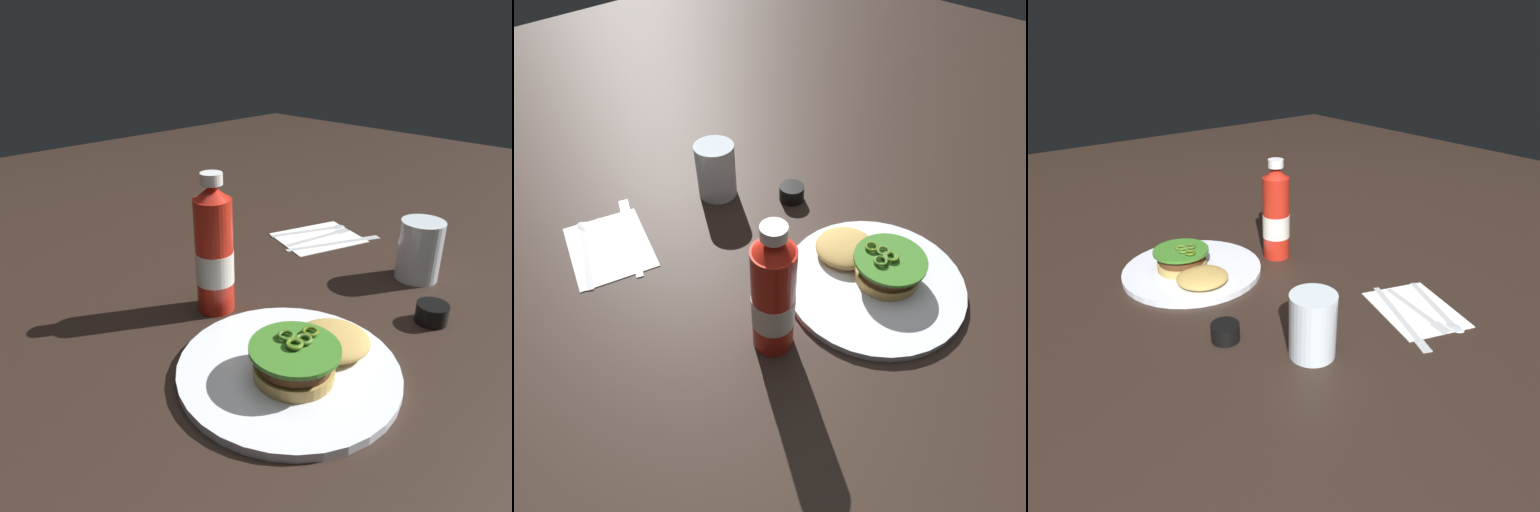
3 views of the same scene
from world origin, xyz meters
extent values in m
plane|color=black|center=(0.00, 0.00, 0.00)|extent=(3.00, 3.00, 0.00)
cylinder|color=white|center=(-0.14, -0.05, 0.01)|extent=(0.30, 0.30, 0.01)
cylinder|color=tan|center=(-0.15, -0.07, 0.02)|extent=(0.11, 0.11, 0.02)
cylinder|color=#512D19|center=(-0.15, -0.07, 0.04)|extent=(0.10, 0.10, 0.02)
cylinder|color=red|center=(-0.15, -0.07, 0.05)|extent=(0.09, 0.09, 0.01)
cylinder|color=#3A7925|center=(-0.15, -0.07, 0.06)|extent=(0.12, 0.12, 0.01)
torus|color=#43741D|center=(-0.14, -0.07, 0.06)|extent=(0.02, 0.02, 0.01)
torus|color=#4C6713|center=(-0.11, -0.06, 0.06)|extent=(0.02, 0.02, 0.01)
torus|color=#567B1F|center=(-0.15, -0.07, 0.06)|extent=(0.02, 0.02, 0.01)
torus|color=#426921|center=(-0.14, -0.05, 0.06)|extent=(0.02, 0.02, 0.01)
torus|color=#4F782A|center=(-0.13, -0.07, 0.06)|extent=(0.02, 0.02, 0.01)
ellipsoid|color=tan|center=(-0.06, -0.06, 0.03)|extent=(0.11, 0.11, 0.03)
cylinder|color=red|center=(-0.09, 0.15, 0.10)|extent=(0.06, 0.06, 0.19)
cone|color=red|center=(-0.09, 0.15, 0.20)|extent=(0.05, 0.05, 0.02)
cylinder|color=white|center=(-0.09, 0.15, 0.22)|extent=(0.03, 0.03, 0.02)
cylinder|color=white|center=(-0.09, 0.15, 0.08)|extent=(0.06, 0.06, 0.05)
cylinder|color=silver|center=(0.24, -0.03, 0.06)|extent=(0.08, 0.08, 0.11)
cylinder|color=black|center=(0.12, -0.12, 0.02)|extent=(0.05, 0.05, 0.03)
cube|color=white|center=(0.26, 0.22, 0.00)|extent=(0.21, 0.19, 0.00)
cube|color=silver|center=(0.25, 0.18, 0.00)|extent=(0.18, 0.10, 0.00)
cube|color=silver|center=(0.33, 0.14, 0.00)|extent=(0.08, 0.05, 0.00)
cube|color=silver|center=(0.26, 0.22, 0.00)|extent=(0.17, 0.05, 0.00)
cube|color=silver|center=(0.33, 0.20, 0.00)|extent=(0.04, 0.03, 0.00)
cube|color=silver|center=(0.28, 0.25, 0.00)|extent=(0.17, 0.09, 0.00)
ellipsoid|color=silver|center=(0.34, 0.22, 0.00)|extent=(0.04, 0.03, 0.00)
camera|label=1|loc=(-0.54, -0.39, 0.42)|focal=33.76mm
camera|label=2|loc=(-0.37, 0.43, 0.58)|focal=31.83mm
camera|label=3|loc=(0.74, -0.48, 0.50)|focal=34.33mm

